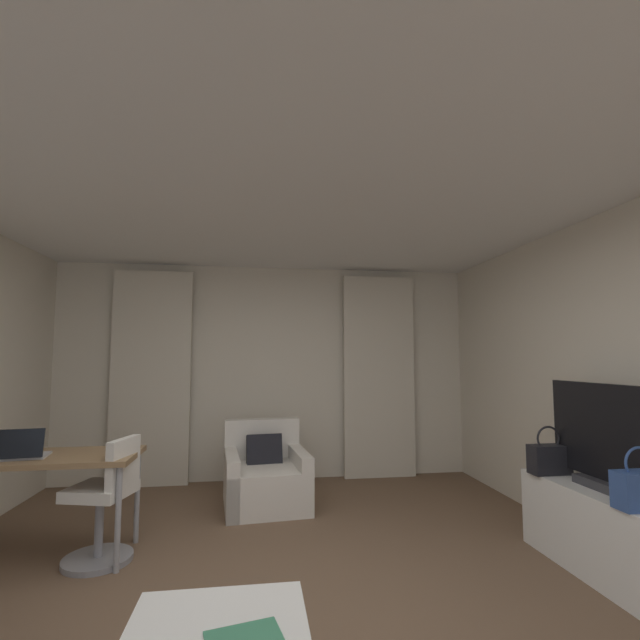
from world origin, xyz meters
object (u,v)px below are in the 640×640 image
object	(u,v)px
armchair	(265,478)
magazine_open	(244,640)
tv_console	(607,532)
tv_flatscreen	(601,439)
desk_chair	(105,506)
laptop	(21,452)
handbag_primary	(549,458)
desk	(41,465)

from	to	relation	value
armchair	magazine_open	size ratio (longest dim) A/B	2.99
armchair	tv_console	bearing A→B (deg)	-37.90
armchair	tv_flatscreen	size ratio (longest dim) A/B	1.03
desk_chair	magazine_open	bearing A→B (deg)	-59.28
magazine_open	laptop	bearing A→B (deg)	133.01
armchair	laptop	world-z (taller)	laptop
tv_console	handbag_primary	size ratio (longest dim) A/B	3.29
desk	handbag_primary	world-z (taller)	handbag_primary
armchair	handbag_primary	size ratio (longest dim) A/B	2.57
handbag_primary	laptop	bearing A→B (deg)	176.35
handbag_primary	tv_console	bearing A→B (deg)	-73.71
desk_chair	magazine_open	distance (m)	2.04
tv_flatscreen	handbag_primary	xyz separation A→B (m)	(-0.12, 0.40, -0.22)
desk	handbag_primary	size ratio (longest dim) A/B	3.67
tv_flatscreen	desk	bearing A→B (deg)	169.27
tv_flatscreen	handbag_primary	bearing A→B (deg)	106.89
magazine_open	desk_chair	bearing A→B (deg)	120.72
tv_flatscreen	desk_chair	bearing A→B (deg)	169.04
armchair	desk_chair	distance (m)	1.61
handbag_primary	desk	bearing A→B (deg)	174.76
desk_chair	tv_console	size ratio (longest dim) A/B	0.73
armchair	desk_chair	size ratio (longest dim) A/B	1.08
desk	tv_console	size ratio (longest dim) A/B	1.12
laptop	handbag_primary	distance (m)	3.93
armchair	laptop	distance (m)	2.14
handbag_primary	armchair	bearing A→B (deg)	147.74
desk_chair	handbag_primary	world-z (taller)	handbag_primary
handbag_primary	magazine_open	bearing A→B (deg)	-147.22
desk_chair	laptop	xyz separation A→B (m)	(-0.57, -0.02, 0.41)
desk	tv_console	bearing A→B (deg)	-10.95
desk_chair	laptop	bearing A→B (deg)	-177.58
desk_chair	magazine_open	world-z (taller)	desk_chair
desk_chair	tv_console	world-z (taller)	desk_chair
desk_chair	tv_console	xyz separation A→B (m)	(3.47, -0.69, -0.11)
desk	laptop	bearing A→B (deg)	-131.13
armchair	tv_flatscreen	distance (m)	2.96
laptop	magazine_open	distance (m)	2.40
tv_console	handbag_primary	xyz separation A→B (m)	(-0.12, 0.41, 0.40)
tv_console	tv_flatscreen	distance (m)	0.62
laptop	handbag_primary	size ratio (longest dim) A/B	0.95
desk_chair	magazine_open	size ratio (longest dim) A/B	2.78
laptop	armchair	bearing A→B (deg)	32.50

